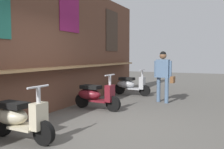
{
  "coord_description": "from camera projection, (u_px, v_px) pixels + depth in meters",
  "views": [
    {
      "loc": [
        -4.42,
        -2.16,
        1.45
      ],
      "look_at": [
        2.38,
        1.02,
        0.88
      ],
      "focal_mm": 39.63,
      "sensor_mm": 36.0,
      "label": 1
    }
  ],
  "objects": [
    {
      "name": "scooter_cream",
      "position": [
        18.0,
        118.0,
        4.25
      ],
      "size": [
        0.46,
        1.4,
        0.97
      ],
      "rotation": [
        0.0,
        0.0,
        -1.61
      ],
      "color": "beige",
      "rests_on": "ground_plane"
    },
    {
      "name": "shopper_with_handbag",
      "position": [
        163.0,
        72.0,
        7.62
      ],
      "size": [
        0.27,
        0.64,
        1.59
      ],
      "rotation": [
        0.0,
        0.0,
        -0.04
      ],
      "color": "slate",
      "rests_on": "ground_plane"
    },
    {
      "name": "market_stall_facade",
      "position": [
        30.0,
        42.0,
        5.72
      ],
      "size": [
        12.27,
        0.61,
        3.53
      ],
      "color": "brown",
      "rests_on": "ground_plane"
    },
    {
      "name": "ground_plane",
      "position": [
        108.0,
        127.0,
        5.01
      ],
      "size": [
        34.35,
        34.35,
        0.0
      ],
      "primitive_type": "plane",
      "color": "#56544F"
    },
    {
      "name": "scooter_silver",
      "position": [
        130.0,
        85.0,
        9.11
      ],
      "size": [
        0.46,
        1.4,
        0.97
      ],
      "rotation": [
        0.0,
        0.0,
        -1.6
      ],
      "color": "#B2B5BA",
      "rests_on": "ground_plane"
    },
    {
      "name": "scooter_maroon",
      "position": [
        94.0,
        95.0,
        6.69
      ],
      "size": [
        0.5,
        1.4,
        0.97
      ],
      "rotation": [
        0.0,
        0.0,
        -1.65
      ],
      "color": "maroon",
      "rests_on": "ground_plane"
    }
  ]
}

